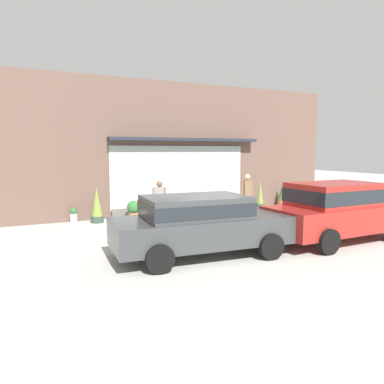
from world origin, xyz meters
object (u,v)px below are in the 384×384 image
(fire_hydrant, at_px, (180,210))
(potted_plant_doorstep, at_px, (243,204))
(potted_plant_low_front, at_px, (260,196))
(potted_plant_window_right, at_px, (133,210))
(parked_car_red, at_px, (338,208))
(pedestrian_with_handbag, at_px, (159,200))
(potted_plant_corner_tall, at_px, (283,195))
(potted_plant_by_entrance, at_px, (97,205))
(potted_plant_window_left, at_px, (205,203))
(parked_car_dark_gray, at_px, (200,222))
(potted_plant_near_hydrant, at_px, (74,215))
(pedestrian_passerby, at_px, (247,192))

(fire_hydrant, xyz_separation_m, potted_plant_doorstep, (3.46, 1.27, -0.15))
(potted_plant_low_front, relative_size, potted_plant_window_right, 1.74)
(potted_plant_low_front, bearing_deg, parked_car_red, -103.69)
(pedestrian_with_handbag, relative_size, potted_plant_corner_tall, 1.32)
(potted_plant_doorstep, bearing_deg, potted_plant_low_front, 0.88)
(potted_plant_by_entrance, bearing_deg, parked_car_red, -45.03)
(potted_plant_low_front, relative_size, potted_plant_window_left, 1.88)
(parked_car_dark_gray, relative_size, potted_plant_window_right, 6.16)
(pedestrian_with_handbag, relative_size, potted_plant_doorstep, 2.74)
(potted_plant_by_entrance, bearing_deg, parked_car_dark_gray, -74.61)
(fire_hydrant, bearing_deg, potted_plant_doorstep, 20.08)
(fire_hydrant, relative_size, potted_plant_low_front, 0.73)
(parked_car_dark_gray, height_order, potted_plant_doorstep, parked_car_dark_gray)
(parked_car_red, relative_size, potted_plant_window_left, 6.58)
(parked_car_red, bearing_deg, potted_plant_low_front, 74.69)
(parked_car_dark_gray, relative_size, potted_plant_doorstep, 7.99)
(pedestrian_with_handbag, xyz_separation_m, potted_plant_corner_tall, (6.59, 1.57, -0.34))
(potted_plant_low_front, distance_m, potted_plant_by_entrance, 7.01)
(potted_plant_window_left, height_order, potted_plant_near_hydrant, potted_plant_window_left)
(potted_plant_low_front, distance_m, potted_plant_near_hydrant, 7.81)
(potted_plant_low_front, xyz_separation_m, potted_plant_corner_tall, (1.40, 0.20, -0.05))
(potted_plant_by_entrance, bearing_deg, potted_plant_window_right, -5.81)
(potted_plant_window_right, bearing_deg, pedestrian_with_handbag, -68.65)
(parked_car_red, distance_m, potted_plant_corner_tall, 6.40)
(potted_plant_window_right, distance_m, potted_plant_near_hydrant, 2.13)
(potted_plant_by_entrance, xyz_separation_m, potted_plant_doorstep, (6.12, -0.12, -0.32))
(pedestrian_passerby, bearing_deg, potted_plant_low_front, 46.98)
(pedestrian_with_handbag, relative_size, potted_plant_near_hydrant, 2.86)
(potted_plant_doorstep, bearing_deg, potted_plant_corner_tall, 5.26)
(pedestrian_passerby, height_order, potted_plant_doorstep, pedestrian_passerby)
(potted_plant_window_left, bearing_deg, pedestrian_with_handbag, -147.64)
(potted_plant_doorstep, bearing_deg, potted_plant_window_left, 169.88)
(pedestrian_passerby, relative_size, potted_plant_window_right, 2.28)
(fire_hydrant, xyz_separation_m, potted_plant_window_right, (-1.35, 1.25, -0.06))
(pedestrian_with_handbag, relative_size, potted_plant_window_left, 2.29)
(parked_car_red, bearing_deg, potted_plant_by_entrance, 133.35)
(potted_plant_by_entrance, height_order, potted_plant_window_left, potted_plant_by_entrance)
(pedestrian_passerby, relative_size, potted_plant_window_left, 2.46)
(potted_plant_window_right, height_order, potted_plant_doorstep, potted_plant_window_right)
(fire_hydrant, height_order, pedestrian_with_handbag, pedestrian_with_handbag)
(potted_plant_window_right, xyz_separation_m, potted_plant_doorstep, (4.81, 0.02, -0.09))
(potted_plant_low_front, bearing_deg, potted_plant_by_entrance, 179.16)
(pedestrian_passerby, bearing_deg, potted_plant_window_left, 133.53)
(potted_plant_by_entrance, height_order, potted_plant_window_right, potted_plant_by_entrance)
(potted_plant_near_hydrant, bearing_deg, potted_plant_corner_tall, -1.40)
(pedestrian_with_handbag, relative_size, potted_plant_by_entrance, 1.19)
(potted_plant_low_front, xyz_separation_m, potted_plant_window_left, (-2.57, 0.29, -0.22))
(potted_plant_corner_tall, bearing_deg, potted_plant_low_front, -171.96)
(parked_car_red, distance_m, potted_plant_by_entrance, 8.01)
(potted_plant_corner_tall, height_order, potted_plant_near_hydrant, potted_plant_corner_tall)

